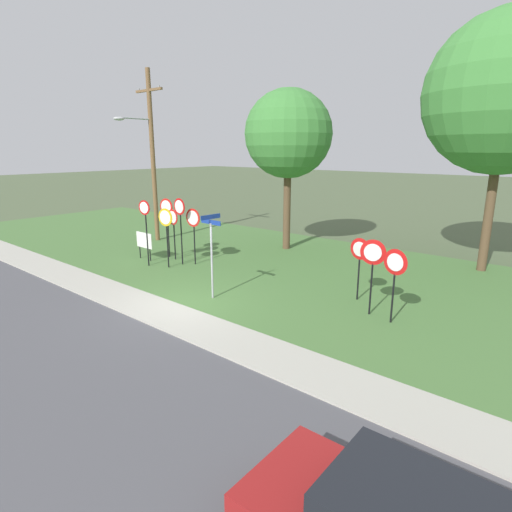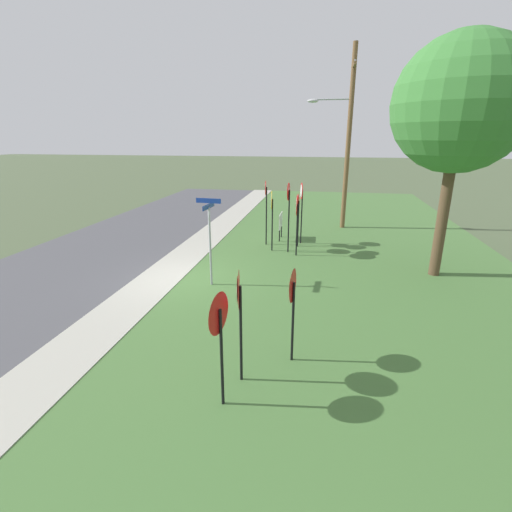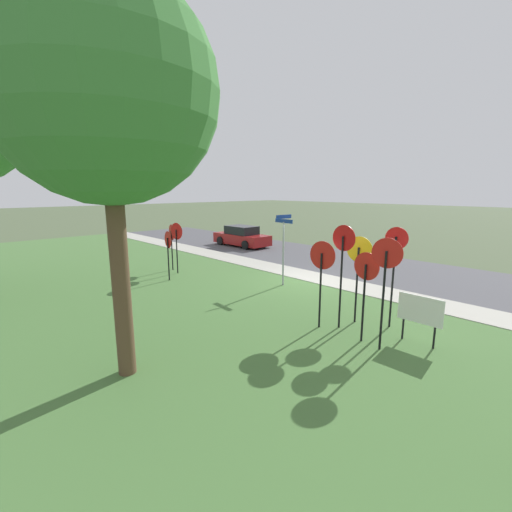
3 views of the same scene
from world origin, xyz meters
The scene contains 18 objects.
ground_plane centered at (0.00, 0.00, 0.00)m, with size 160.00×160.00×0.00m, color #4C5B3D.
road_asphalt centered at (0.00, -4.80, 0.01)m, with size 44.00×6.40×0.01m, color #4C4C51.
sidewalk_strip centered at (0.00, -0.80, 0.03)m, with size 44.00×1.60×0.06m, color #ADAA9E.
grass_median centered at (0.00, 6.00, 0.02)m, with size 44.00×12.00×0.04m, color #477038.
stop_sign_near_left centered at (-4.65, 3.58, 1.72)m, with size 0.70×0.11×2.32m.
stop_sign_near_right centered at (-3.35, 3.62, 1.84)m, with size 0.78×0.11×2.46m.
stop_sign_far_left centered at (-5.20, 3.68, 2.04)m, with size 0.71×0.15×2.74m.
stop_sign_far_center centered at (-4.71, 2.16, 2.06)m, with size 0.62×0.13×2.84m.
stop_sign_far_right centered at (-3.84, 2.54, 1.89)m, with size 0.74×0.14×2.54m.
stop_sign_center_tall centered at (-3.76, 3.24, 2.15)m, with size 0.71×0.10×2.90m.
yield_sign_near_left centered at (5.78, 3.00, 1.68)m, with size 0.75×0.16×2.21m.
yield_sign_near_right centered at (4.16, 4.11, 1.60)m, with size 0.72×0.13×2.12m.
yield_sign_far_left centered at (5.03, 3.17, 1.79)m, with size 0.76×0.17×2.35m.
street_name_post centered at (0.30, 1.15, 1.75)m, with size 0.96×0.82×2.86m.
utility_pole centered at (-8.73, 5.56, 4.83)m, with size 2.10×2.26×8.89m.
notice_board centered at (-5.71, 2.72, 0.87)m, with size 1.10×0.05×1.25m.
oak_tree_left centered at (-2.03, 8.64, 5.62)m, with size 4.18×4.18×7.70m.
oak_tree_right centered at (6.53, 10.68, 6.95)m, with size 6.05×6.05×9.95m.
Camera 1 is at (9.99, -8.16, 4.96)m, focal length 29.16 mm.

